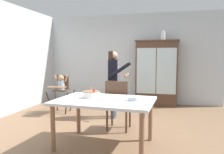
% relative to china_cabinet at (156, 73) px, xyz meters
% --- Properties ---
extents(ground_plane, '(6.24, 6.24, 0.00)m').
position_rel_china_cabinet_xyz_m(ground_plane, '(-0.81, -2.37, -0.94)').
color(ground_plane, brown).
extents(wall_back, '(5.32, 0.06, 2.70)m').
position_rel_china_cabinet_xyz_m(wall_back, '(-0.81, 0.26, 0.41)').
color(wall_back, silver).
rests_on(wall_back, ground_plane).
extents(china_cabinet, '(1.23, 0.48, 1.88)m').
position_rel_china_cabinet_xyz_m(china_cabinet, '(0.00, 0.00, 0.00)').
color(china_cabinet, '#4C3323').
rests_on(china_cabinet, ground_plane).
extents(ceramic_vase, '(0.13, 0.13, 0.27)m').
position_rel_china_cabinet_xyz_m(ceramic_vase, '(0.16, 0.00, 1.05)').
color(ceramic_vase, white).
rests_on(ceramic_vase, china_cabinet).
extents(high_chair_with_toddler, '(0.63, 0.73, 0.95)m').
position_rel_china_cabinet_xyz_m(high_chair_with_toddler, '(-2.29, -1.45, -0.29)').
color(high_chair_with_toddler, '#4C3323').
rests_on(high_chair_with_toddler, ground_plane).
extents(adult_person, '(0.53, 0.51, 1.53)m').
position_rel_china_cabinet_xyz_m(adult_person, '(-0.88, -1.58, 0.02)').
color(adult_person, '#3D4C6B').
rests_on(adult_person, ground_plane).
extents(dining_table, '(1.56, 1.12, 0.74)m').
position_rel_china_cabinet_xyz_m(dining_table, '(-0.64, -3.22, -0.29)').
color(dining_table, silver).
rests_on(dining_table, ground_plane).
extents(birthday_cake, '(0.28, 0.28, 0.19)m').
position_rel_china_cabinet_xyz_m(birthday_cake, '(-0.89, -3.13, -0.15)').
color(birthday_cake, white).
rests_on(birthday_cake, dining_table).
extents(serving_bowl, '(0.18, 0.18, 0.05)m').
position_rel_china_cabinet_xyz_m(serving_bowl, '(-0.18, -3.19, -0.18)').
color(serving_bowl, '#B2BCC6').
rests_on(serving_bowl, dining_table).
extents(dining_chair_far_side, '(0.45, 0.45, 0.96)m').
position_rel_china_cabinet_xyz_m(dining_chair_far_side, '(-0.59, -2.48, -0.39)').
color(dining_chair_far_side, '#4C3323').
rests_on(dining_chair_far_side, ground_plane).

